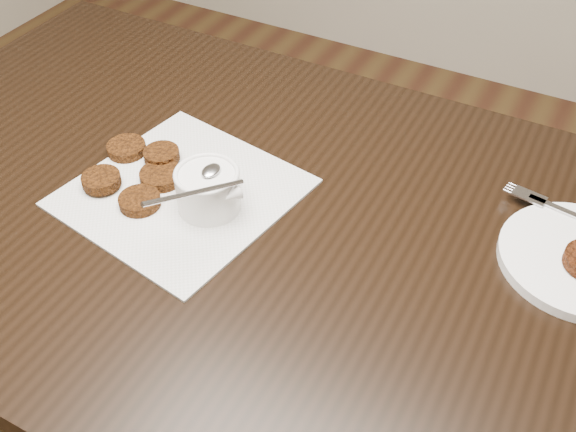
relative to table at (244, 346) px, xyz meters
The scene contains 4 objects.
table is the anchor object (origin of this frame).
napkin 0.39m from the table, 167.96° to the right, with size 0.32×0.32×0.00m, color silver.
sauce_ramekin 0.45m from the table, 134.12° to the right, with size 0.13×0.13×0.13m, color white, non-canonical shape.
patty_cluster 0.42m from the table, behind, with size 0.22×0.22×0.02m, color #5F2D0C, non-canonical shape.
Camera 1 is at (0.42, -0.46, 1.44)m, focal length 41.32 mm.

